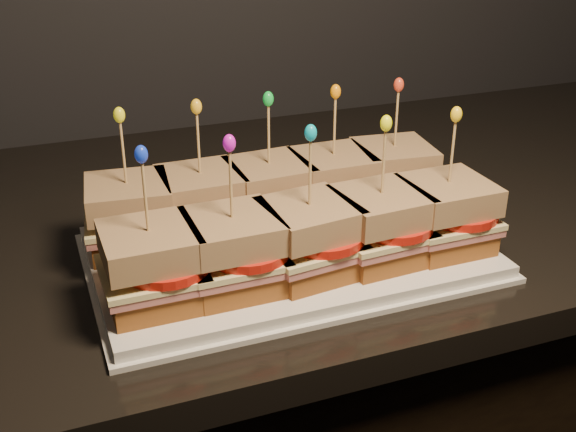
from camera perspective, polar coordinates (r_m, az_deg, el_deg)
name	(u,v)px	position (r m, az deg, el deg)	size (l,w,h in m)	color
granite_slab	(354,200)	(1.00, 5.27, 1.26)	(2.31, 0.70, 0.04)	black
platter	(288,253)	(0.80, 0.00, -2.96)	(0.42, 0.26, 0.02)	white
platter_rim	(288,258)	(0.81, 0.00, -3.33)	(0.43, 0.27, 0.01)	white
sandwich_0_bread_bot	(132,237)	(0.81, -12.22, -1.63)	(0.09, 0.09, 0.02)	brown
sandwich_0_ham	(131,224)	(0.80, -12.32, -0.62)	(0.09, 0.09, 0.01)	#B15A54
sandwich_0_cheese	(130,218)	(0.80, -12.37, -0.17)	(0.10, 0.09, 0.01)	beige
sandwich_0_tomato	(142,213)	(0.79, -11.50, 0.27)	(0.09, 0.09, 0.01)	red
sandwich_0_bread_top	(128,196)	(0.79, -12.55, 1.58)	(0.09, 0.09, 0.03)	brown
sandwich_0_pick	(124,156)	(0.77, -12.86, 4.61)	(0.00, 0.00, 0.09)	tan
sandwich_0_frill	(119,115)	(0.76, -13.19, 7.78)	(0.01, 0.01, 0.02)	yellow
sandwich_1_bread_bot	(203,225)	(0.82, -6.73, -0.74)	(0.09, 0.09, 0.02)	brown
sandwich_1_ham	(202,213)	(0.82, -6.79, 0.26)	(0.09, 0.09, 0.01)	#B15A54
sandwich_1_cheese	(202,207)	(0.81, -6.81, 0.70)	(0.10, 0.09, 0.01)	beige
sandwich_1_tomato	(213,202)	(0.81, -5.91, 1.15)	(0.09, 0.09, 0.01)	red
sandwich_1_bread_top	(201,185)	(0.80, -6.91, 2.44)	(0.09, 0.09, 0.03)	brown
sandwich_1_pick	(199,147)	(0.79, -7.08, 5.44)	(0.00, 0.00, 0.09)	tan
sandwich_1_frill	(196,107)	(0.77, -7.26, 8.57)	(0.01, 0.01, 0.02)	gold
sandwich_2_bread_bot	(270,215)	(0.85, -1.46, 0.12)	(0.09, 0.09, 0.02)	brown
sandwich_2_ham	(270,202)	(0.84, -1.47, 1.10)	(0.09, 0.09, 0.01)	#B15A54
sandwich_2_cheese	(269,197)	(0.84, -1.48, 1.54)	(0.10, 0.09, 0.01)	beige
sandwich_2_tomato	(281,191)	(0.83, -0.56, 1.97)	(0.09, 0.09, 0.01)	red
sandwich_2_bread_top	(269,175)	(0.82, -1.50, 3.24)	(0.09, 0.09, 0.03)	brown
sandwich_2_pick	(269,138)	(0.81, -1.53, 6.18)	(0.00, 0.00, 0.09)	tan
sandwich_2_frill	(268,99)	(0.80, -1.57, 9.24)	(0.01, 0.01, 0.02)	green
sandwich_3_bread_bot	(332,204)	(0.87, 3.52, 0.93)	(0.09, 0.09, 0.02)	brown
sandwich_3_ham	(333,192)	(0.87, 3.55, 1.88)	(0.09, 0.09, 0.01)	#B15A54
sandwich_3_cheese	(333,187)	(0.86, 3.56, 2.31)	(0.10, 0.09, 0.01)	beige
sandwich_3_tomato	(344,182)	(0.86, 4.47, 2.73)	(0.09, 0.09, 0.01)	red
sandwich_3_bread_top	(333,166)	(0.85, 3.61, 3.97)	(0.09, 0.09, 0.03)	brown
sandwich_3_pick	(335,130)	(0.84, 3.70, 6.82)	(0.00, 0.00, 0.09)	tan
sandwich_3_frill	(336,92)	(0.82, 3.78, 9.79)	(0.01, 0.01, 0.02)	orange
sandwich_4_bread_bot	(391,195)	(0.91, 8.17, 1.68)	(0.09, 0.09, 0.02)	brown
sandwich_4_ham	(392,183)	(0.90, 8.23, 2.60)	(0.09, 0.09, 0.01)	#B15A54
sandwich_4_cheese	(393,178)	(0.90, 8.26, 3.02)	(0.10, 0.09, 0.01)	beige
sandwich_4_tomato	(404,172)	(0.90, 9.15, 3.42)	(0.09, 0.09, 0.01)	red
sandwich_4_bread_top	(394,157)	(0.89, 8.37, 4.62)	(0.09, 0.09, 0.03)	brown
sandwich_4_pick	(396,122)	(0.87, 8.55, 7.37)	(0.00, 0.00, 0.09)	tan
sandwich_4_frill	(399,85)	(0.86, 8.75, 10.22)	(0.01, 0.01, 0.02)	red
sandwich_5_bread_bot	(154,291)	(0.71, -10.54, -5.83)	(0.09, 0.09, 0.02)	brown
sandwich_5_ham	(153,276)	(0.70, -10.65, -4.72)	(0.09, 0.09, 0.01)	#B15A54
sandwich_5_cheese	(152,270)	(0.70, -10.69, -4.22)	(0.10, 0.09, 0.01)	beige
sandwich_5_tomato	(165,264)	(0.69, -9.67, -3.75)	(0.09, 0.09, 0.01)	red
sandwich_5_bread_top	(150,245)	(0.68, -10.87, -2.26)	(0.09, 0.09, 0.03)	brown
sandwich_5_pick	(146,201)	(0.66, -11.19, 1.17)	(0.00, 0.00, 0.09)	tan
sandwich_5_frill	(141,154)	(0.65, -11.53, 4.80)	(0.01, 0.01, 0.02)	#1534D5
sandwich_6_bread_bot	(234,276)	(0.72, -4.27, -4.72)	(0.09, 0.09, 0.02)	brown
sandwich_6_ham	(234,262)	(0.71, -4.31, -3.62)	(0.09, 0.09, 0.01)	#B15A54
sandwich_6_cheese	(233,255)	(0.71, -4.33, -3.13)	(0.10, 0.09, 0.01)	beige
sandwich_6_tomato	(247,249)	(0.70, -3.28, -2.65)	(0.09, 0.09, 0.01)	red
sandwich_6_bread_top	(233,231)	(0.70, -4.40, -1.19)	(0.09, 0.09, 0.03)	brown
sandwich_6_pick	(231,188)	(0.68, -4.53, 2.19)	(0.00, 0.00, 0.09)	tan
sandwich_6_frill	(229,143)	(0.66, -4.66, 5.76)	(0.01, 0.01, 0.02)	#D112C8
sandwich_7_bread_bot	(309,262)	(0.75, 1.66, -3.62)	(0.09, 0.09, 0.02)	brown
sandwich_7_ham	(309,248)	(0.74, 1.67, -2.54)	(0.09, 0.09, 0.01)	#B15A54
sandwich_7_cheese	(309,242)	(0.73, 1.68, -2.06)	(0.10, 0.09, 0.01)	beige
sandwich_7_tomato	(322,236)	(0.73, 2.74, -1.58)	(0.09, 0.09, 0.01)	red
sandwich_7_bread_top	(309,218)	(0.72, 1.71, -0.17)	(0.09, 0.09, 0.03)	brown
sandwich_7_pick	(310,177)	(0.70, 1.76, 3.12)	(0.00, 0.00, 0.09)	tan
sandwich_7_frill	(311,133)	(0.69, 1.81, 6.59)	(0.01, 0.01, 0.02)	#089DB4
sandwich_8_bread_bot	(378,248)	(0.78, 7.16, -2.55)	(0.09, 0.09, 0.02)	brown
sandwich_8_ham	(379,235)	(0.77, 7.23, -1.51)	(0.09, 0.09, 0.01)	#B15A54
sandwich_8_cheese	(380,229)	(0.77, 7.25, -1.04)	(0.10, 0.09, 0.01)	beige
sandwich_8_tomato	(393,223)	(0.76, 8.29, -0.58)	(0.09, 0.09, 0.01)	red
sandwich_8_bread_top	(381,206)	(0.75, 7.37, 0.78)	(0.09, 0.09, 0.03)	brown
sandwich_8_pick	(384,166)	(0.74, 7.56, 3.95)	(0.00, 0.00, 0.09)	tan
sandwich_8_frill	(386,123)	(0.72, 7.76, 7.28)	(0.01, 0.01, 0.02)	#FAFA10
sandwich_9_bread_bot	(444,236)	(0.81, 12.19, -1.56)	(0.09, 0.09, 0.02)	brown
sandwich_9_ham	(445,223)	(0.81, 12.29, -0.56)	(0.09, 0.09, 0.01)	#B15A54
sandwich_9_cheese	(446,217)	(0.80, 12.34, -0.11)	(0.10, 0.09, 0.01)	beige
sandwich_9_tomato	(459,212)	(0.80, 13.34, 0.33)	(0.09, 0.09, 0.01)	red
sandwich_9_bread_top	(448,195)	(0.79, 12.52, 1.64)	(0.09, 0.09, 0.03)	brown
sandwich_9_pick	(452,156)	(0.78, 12.83, 4.67)	(0.00, 0.00, 0.09)	tan
sandwich_9_frill	(456,114)	(0.76, 13.16, 7.83)	(0.01, 0.01, 0.02)	yellow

